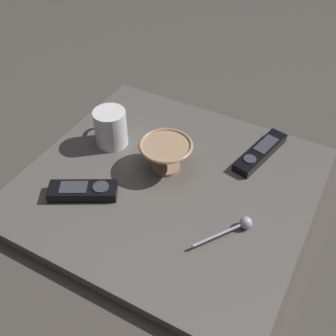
# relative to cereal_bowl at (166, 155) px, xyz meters

# --- Properties ---
(ground_plane) EXTENTS (6.00, 6.00, 0.00)m
(ground_plane) POSITION_rel_cereal_bowl_xyz_m (0.04, 0.03, -0.07)
(ground_plane) COLOR #47423D
(table) EXTENTS (0.62, 0.66, 0.03)m
(table) POSITION_rel_cereal_bowl_xyz_m (0.04, 0.03, -0.06)
(table) COLOR #5B5651
(table) RESTS_ON ground
(cereal_bowl) EXTENTS (0.13, 0.13, 0.07)m
(cereal_bowl) POSITION_rel_cereal_bowl_xyz_m (0.00, 0.00, 0.00)
(cereal_bowl) COLOR tan
(cereal_bowl) RESTS_ON table
(coffee_mug) EXTENTS (0.11, 0.09, 0.10)m
(coffee_mug) POSITION_rel_cereal_bowl_xyz_m (-0.02, -0.17, 0.01)
(coffee_mug) COLOR white
(coffee_mug) RESTS_ON table
(teaspoon) EXTENTS (0.12, 0.09, 0.03)m
(teaspoon) POSITION_rel_cereal_bowl_xyz_m (0.09, 0.23, -0.03)
(teaspoon) COLOR #A3A5B2
(teaspoon) RESTS_ON table
(tv_remote_near) EXTENTS (0.12, 0.16, 0.03)m
(tv_remote_near) POSITION_rel_cereal_bowl_xyz_m (0.17, -0.12, -0.03)
(tv_remote_near) COLOR black
(tv_remote_near) RESTS_ON table
(tv_remote_far) EXTENTS (0.19, 0.08, 0.02)m
(tv_remote_far) POSITION_rel_cereal_bowl_xyz_m (-0.15, 0.19, -0.03)
(tv_remote_far) COLOR black
(tv_remote_far) RESTS_ON table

